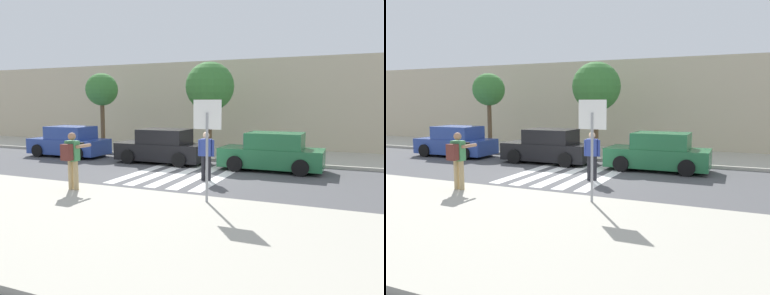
{
  "view_description": "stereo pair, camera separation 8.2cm",
  "coord_description": "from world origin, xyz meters",
  "views": [
    {
      "loc": [
        5.96,
        -12.81,
        2.75
      ],
      "look_at": [
        0.6,
        -0.2,
        1.1
      ],
      "focal_mm": 35.0,
      "sensor_mm": 36.0,
      "label": 1
    },
    {
      "loc": [
        6.04,
        -12.78,
        2.75
      ],
      "look_at": [
        0.6,
        -0.2,
        1.1
      ],
      "focal_mm": 35.0,
      "sensor_mm": 36.0,
      "label": 2
    }
  ],
  "objects": [
    {
      "name": "street_tree_center",
      "position": [
        -0.58,
        4.82,
        3.52
      ],
      "size": [
        2.43,
        2.43,
        4.62
      ],
      "color": "brown",
      "rests_on": "sidewalk_far"
    },
    {
      "name": "parked_car_green",
      "position": [
        3.07,
        2.3,
        0.73
      ],
      "size": [
        4.1,
        1.92,
        1.55
      ],
      "color": "#236B3D",
      "rests_on": "ground"
    },
    {
      "name": "parked_car_blue",
      "position": [
        -7.31,
        2.3,
        0.73
      ],
      "size": [
        4.1,
        1.92,
        1.55
      ],
      "color": "#284293",
      "rests_on": "ground"
    },
    {
      "name": "parked_car_black",
      "position": [
        -1.93,
        2.3,
        0.73
      ],
      "size": [
        4.1,
        1.92,
        1.55
      ],
      "color": "black",
      "rests_on": "ground"
    },
    {
      "name": "stop_sign",
      "position": [
        2.55,
        -3.77,
        2.1
      ],
      "size": [
        0.76,
        0.08,
        2.68
      ],
      "color": "gray",
      "rests_on": "sidewalk_near"
    },
    {
      "name": "sidewalk_far",
      "position": [
        0.0,
        6.0,
        0.07
      ],
      "size": [
        60.0,
        4.8,
        0.14
      ],
      "primitive_type": "cube",
      "color": "#B2AD9E",
      "rests_on": "ground"
    },
    {
      "name": "crosswalk_stripe_4",
      "position": [
        1.6,
        0.2,
        0.0
      ],
      "size": [
        0.44,
        5.2,
        0.01
      ],
      "primitive_type": "cube",
      "color": "silver",
      "rests_on": "ground"
    },
    {
      "name": "ground_plane",
      "position": [
        0.0,
        0.0,
        0.0
      ],
      "size": [
        120.0,
        120.0,
        0.0
      ],
      "primitive_type": "plane",
      "color": "#4C4C4F"
    },
    {
      "name": "crosswalk_stripe_2",
      "position": [
        0.0,
        0.2,
        0.0
      ],
      "size": [
        0.44,
        5.2,
        0.01
      ],
      "primitive_type": "cube",
      "color": "silver",
      "rests_on": "ground"
    },
    {
      "name": "sidewalk_near",
      "position": [
        0.0,
        -6.2,
        0.07
      ],
      "size": [
        60.0,
        6.0,
        0.14
      ],
      "primitive_type": "cube",
      "color": "#B2AD9E",
      "rests_on": "ground"
    },
    {
      "name": "crosswalk_stripe_1",
      "position": [
        -0.8,
        0.2,
        0.0
      ],
      "size": [
        0.44,
        5.2,
        0.01
      ],
      "primitive_type": "cube",
      "color": "silver",
      "rests_on": "ground"
    },
    {
      "name": "photographer_with_backpack",
      "position": [
        -1.65,
        -4.06,
        1.17
      ],
      "size": [
        0.6,
        0.86,
        1.72
      ],
      "color": "tan",
      "rests_on": "sidewalk_near"
    },
    {
      "name": "crosswalk_stripe_3",
      "position": [
        0.8,
        0.2,
        0.0
      ],
      "size": [
        0.44,
        5.2,
        0.01
      ],
      "primitive_type": "cube",
      "color": "silver",
      "rests_on": "ground"
    },
    {
      "name": "street_tree_west",
      "position": [
        -7.15,
        4.92,
        3.44
      ],
      "size": [
        1.83,
        1.83,
        4.26
      ],
      "color": "brown",
      "rests_on": "sidewalk_far"
    },
    {
      "name": "pedestrian_crossing",
      "position": [
        1.31,
        -0.6,
        0.97
      ],
      "size": [
        0.58,
        0.29,
        1.72
      ],
      "color": "#232328",
      "rests_on": "ground"
    },
    {
      "name": "crosswalk_stripe_0",
      "position": [
        -1.6,
        0.2,
        0.0
      ],
      "size": [
        0.44,
        5.2,
        0.01
      ],
      "primitive_type": "cube",
      "color": "silver",
      "rests_on": "ground"
    },
    {
      "name": "building_facade_far",
      "position": [
        0.0,
        10.4,
        2.61
      ],
      "size": [
        56.0,
        4.0,
        5.22
      ],
      "primitive_type": "cube",
      "color": "beige",
      "rests_on": "ground"
    }
  ]
}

